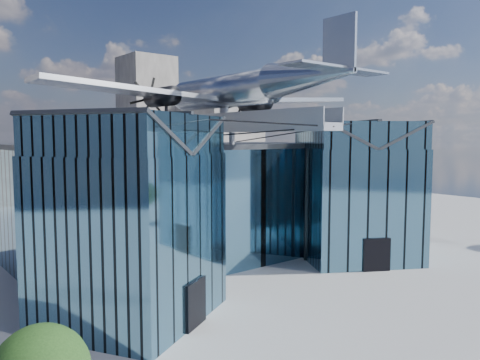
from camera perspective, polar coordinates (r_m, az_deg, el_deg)
ground_plane at (r=35.51m, az=2.08°, el=-11.88°), size 120.00×120.00×0.00m
museum at (r=38.81m, az=-3.56°, el=-2.04°), size 32.88×24.50×17.60m
bg_towers at (r=79.64m, az=-21.80°, el=4.56°), size 77.00×24.50×26.00m
tree_side_e at (r=63.99m, az=19.27°, el=-0.89°), size 4.89×4.89×5.82m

